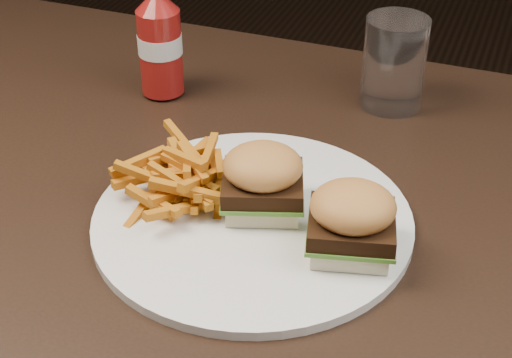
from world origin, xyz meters
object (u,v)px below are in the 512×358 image
(plate, at_px, (253,220))
(tumbler, at_px, (394,65))
(ketchup_bottle, at_px, (161,52))
(dining_table, at_px, (239,209))

(plate, height_order, tumbler, tumbler)
(ketchup_bottle, height_order, tumbler, tumbler)
(tumbler, bearing_deg, ketchup_bottle, -164.79)
(plate, distance_m, ketchup_bottle, 0.31)
(dining_table, distance_m, ketchup_bottle, 0.27)
(plate, bearing_deg, tumbler, 76.04)
(plate, xyz_separation_m, ketchup_bottle, (-0.21, 0.22, 0.06))
(ketchup_bottle, bearing_deg, tumbler, 15.21)
(tumbler, bearing_deg, plate, -103.96)
(dining_table, bearing_deg, ketchup_bottle, 134.96)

